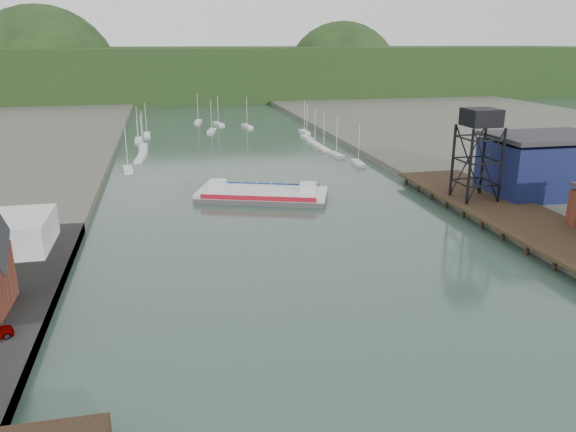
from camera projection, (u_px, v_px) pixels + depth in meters
name	position (u px, v px, depth m)	size (l,w,h in m)	color
east_pier	(527.00, 221.00, 89.34)	(14.00, 70.00, 2.45)	black
lift_tower	(481.00, 123.00, 96.96)	(6.50, 6.50, 16.00)	black
blue_shed	(543.00, 166.00, 104.44)	(20.50, 14.50, 11.30)	#0C1937
marina_sailboats	(229.00, 141.00, 169.42)	(57.71, 92.65, 0.90)	silver
distant_hills	(188.00, 76.00, 317.49)	(500.00, 120.00, 80.00)	black
chain_ferry	(262.00, 194.00, 108.02)	(26.51, 17.50, 3.55)	#464648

